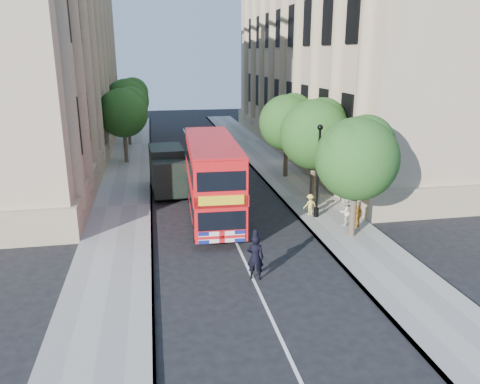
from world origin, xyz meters
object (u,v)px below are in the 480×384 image
woman_pedestrian (345,212)px  lamp_post (318,175)px  police_constable (255,257)px  box_van (168,172)px  double_decker_bus (212,177)px

woman_pedestrian → lamp_post: bearing=-74.9°
police_constable → box_van: bearing=-59.2°
lamp_post → double_decker_bus: 5.78m
double_decker_bus → box_van: (-2.23, 5.51, -0.96)m
box_van → lamp_post: bearing=-43.0°
double_decker_bus → woman_pedestrian: double_decker_bus is taller
box_van → woman_pedestrian: box_van is taller
box_van → woman_pedestrian: size_ratio=3.52×
double_decker_bus → police_constable: bearing=-82.1°
box_van → police_constable: box_van is taller
woman_pedestrian → police_constable: bearing=21.4°
double_decker_bus → police_constable: double_decker_bus is taller
police_constable → lamp_post: bearing=-109.2°
lamp_post → police_constable: bearing=-127.2°
box_van → police_constable: (2.99, -13.12, -0.49)m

